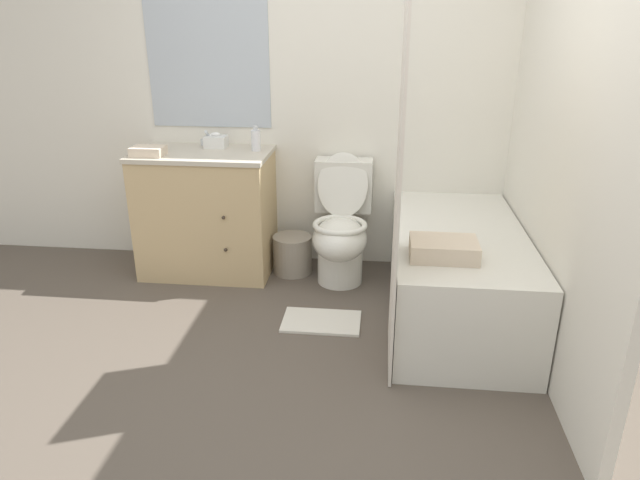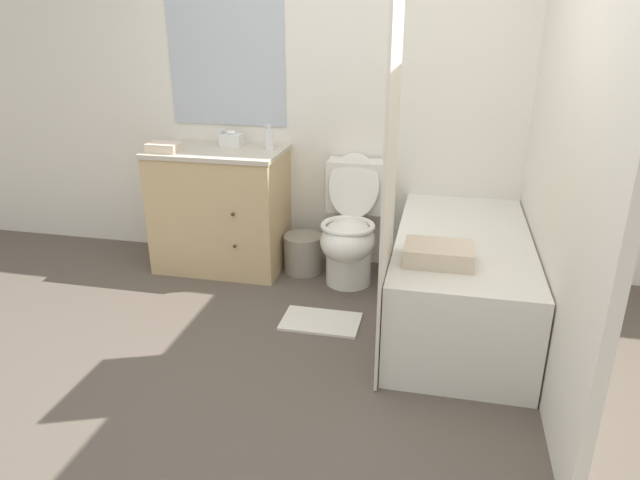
% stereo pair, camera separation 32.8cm
% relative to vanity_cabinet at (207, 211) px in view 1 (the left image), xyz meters
% --- Properties ---
extents(ground_plane, '(14.00, 14.00, 0.00)m').
position_rel_vanity_cabinet_xyz_m(ground_plane, '(0.81, -1.42, -0.45)').
color(ground_plane, brown).
extents(wall_back, '(8.00, 0.06, 2.50)m').
position_rel_vanity_cabinet_xyz_m(wall_back, '(0.80, 0.30, 0.81)').
color(wall_back, white).
rests_on(wall_back, ground_plane).
extents(wall_right, '(0.05, 2.70, 2.50)m').
position_rel_vanity_cabinet_xyz_m(wall_right, '(2.10, -0.57, 0.80)').
color(wall_right, white).
rests_on(wall_right, ground_plane).
extents(vanity_cabinet, '(0.92, 0.59, 0.87)m').
position_rel_vanity_cabinet_xyz_m(vanity_cabinet, '(0.00, 0.00, 0.00)').
color(vanity_cabinet, tan).
rests_on(vanity_cabinet, ground_plane).
extents(sink_faucet, '(0.14, 0.12, 0.12)m').
position_rel_vanity_cabinet_xyz_m(sink_faucet, '(-0.00, 0.19, 0.46)').
color(sink_faucet, silver).
rests_on(sink_faucet, vanity_cabinet).
extents(toilet, '(0.40, 0.65, 0.87)m').
position_rel_vanity_cabinet_xyz_m(toilet, '(0.95, -0.06, -0.07)').
color(toilet, silver).
rests_on(toilet, ground_plane).
extents(bathtub, '(0.75, 1.54, 0.55)m').
position_rel_vanity_cabinet_xyz_m(bathtub, '(1.68, -0.49, -0.17)').
color(bathtub, silver).
rests_on(bathtub, ground_plane).
extents(shower_curtain, '(0.02, 0.53, 1.87)m').
position_rel_vanity_cabinet_xyz_m(shower_curtain, '(1.30, -1.03, 0.49)').
color(shower_curtain, silver).
rests_on(shower_curtain, ground_plane).
extents(wastebasket, '(0.28, 0.28, 0.27)m').
position_rel_vanity_cabinet_xyz_m(wastebasket, '(0.60, 0.02, -0.31)').
color(wastebasket, gray).
rests_on(wastebasket, ground_plane).
extents(tissue_box, '(0.15, 0.12, 0.11)m').
position_rel_vanity_cabinet_xyz_m(tissue_box, '(0.06, 0.14, 0.47)').
color(tissue_box, white).
rests_on(tissue_box, vanity_cabinet).
extents(soap_dispenser, '(0.06, 0.06, 0.17)m').
position_rel_vanity_cabinet_xyz_m(soap_dispenser, '(0.36, 0.06, 0.50)').
color(soap_dispenser, silver).
rests_on(soap_dispenser, vanity_cabinet).
extents(hand_towel_folded, '(0.21, 0.15, 0.06)m').
position_rel_vanity_cabinet_xyz_m(hand_towel_folded, '(-0.31, -0.16, 0.46)').
color(hand_towel_folded, beige).
rests_on(hand_towel_folded, vanity_cabinet).
extents(bath_towel_folded, '(0.35, 0.25, 0.09)m').
position_rel_vanity_cabinet_xyz_m(bath_towel_folded, '(1.55, -0.91, 0.16)').
color(bath_towel_folded, beige).
rests_on(bath_towel_folded, bathtub).
extents(bath_mat, '(0.47, 0.29, 0.02)m').
position_rel_vanity_cabinet_xyz_m(bath_mat, '(0.89, -0.69, -0.44)').
color(bath_mat, silver).
rests_on(bath_mat, ground_plane).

